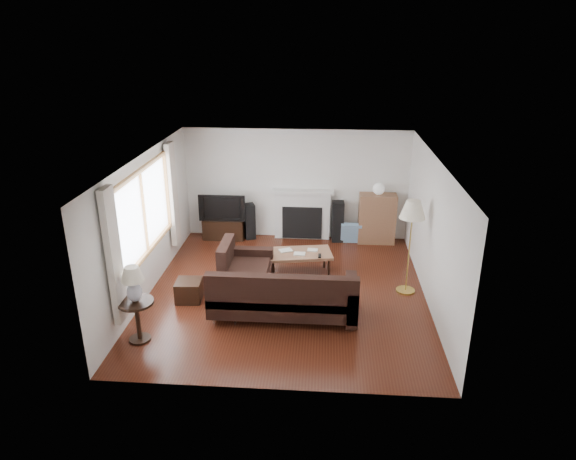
# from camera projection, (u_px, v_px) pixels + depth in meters

# --- Properties ---
(room) EXTENTS (5.10, 5.60, 2.54)m
(room) POSITION_uv_depth(u_px,v_px,m) (287.00, 228.00, 8.96)
(room) COLOR #4A1D10
(room) RESTS_ON ground
(window) EXTENTS (0.12, 2.74, 1.54)m
(window) POSITION_uv_depth(u_px,v_px,m) (144.00, 212.00, 8.84)
(window) COLOR olive
(window) RESTS_ON room
(curtain_near) EXTENTS (0.10, 0.35, 2.10)m
(curtain_near) POSITION_uv_depth(u_px,v_px,m) (114.00, 257.00, 7.48)
(curtain_near) COLOR beige
(curtain_near) RESTS_ON room
(curtain_far) EXTENTS (0.10, 0.35, 2.10)m
(curtain_far) POSITION_uv_depth(u_px,v_px,m) (173.00, 194.00, 10.30)
(curtain_far) COLOR beige
(curtain_far) RESTS_ON room
(fireplace) EXTENTS (1.40, 0.26, 1.15)m
(fireplace) POSITION_uv_depth(u_px,v_px,m) (302.00, 214.00, 11.65)
(fireplace) COLOR white
(fireplace) RESTS_ON room
(tv_stand) EXTENTS (0.92, 0.42, 0.46)m
(tv_stand) POSITION_uv_depth(u_px,v_px,m) (224.00, 228.00, 11.77)
(tv_stand) COLOR black
(tv_stand) RESTS_ON ground
(television) EXTENTS (1.05, 0.14, 0.60)m
(television) POSITION_uv_depth(u_px,v_px,m) (223.00, 206.00, 11.57)
(television) COLOR black
(television) RESTS_ON tv_stand
(speaker_left) EXTENTS (0.31, 0.33, 0.82)m
(speaker_left) POSITION_uv_depth(u_px,v_px,m) (250.00, 221.00, 11.71)
(speaker_left) COLOR black
(speaker_left) RESTS_ON ground
(speaker_right) EXTENTS (0.27, 0.32, 0.92)m
(speaker_right) POSITION_uv_depth(u_px,v_px,m) (338.00, 221.00, 11.55)
(speaker_right) COLOR black
(speaker_right) RESTS_ON ground
(bookshelf) EXTENTS (0.82, 0.39, 1.12)m
(bookshelf) POSITION_uv_depth(u_px,v_px,m) (377.00, 219.00, 11.43)
(bookshelf) COLOR brown
(bookshelf) RESTS_ON ground
(globe_lamp) EXTENTS (0.26, 0.26, 0.26)m
(globe_lamp) POSITION_uv_depth(u_px,v_px,m) (379.00, 189.00, 11.18)
(globe_lamp) COLOR white
(globe_lamp) RESTS_ON bookshelf
(sectional_sofa) EXTENTS (2.64, 1.93, 0.85)m
(sectional_sofa) POSITION_uv_depth(u_px,v_px,m) (283.00, 293.00, 8.49)
(sectional_sofa) COLOR black
(sectional_sofa) RESTS_ON ground
(coffee_table) EXTENTS (1.32, 0.87, 0.48)m
(coffee_table) POSITION_uv_depth(u_px,v_px,m) (300.00, 263.00, 10.00)
(coffee_table) COLOR #895C41
(coffee_table) RESTS_ON ground
(footstool) EXTENTS (0.47, 0.47, 0.37)m
(footstool) POSITION_uv_depth(u_px,v_px,m) (189.00, 290.00, 9.07)
(footstool) COLOR black
(footstool) RESTS_ON ground
(floor_lamp) EXTENTS (0.59, 0.59, 1.76)m
(floor_lamp) POSITION_uv_depth(u_px,v_px,m) (409.00, 247.00, 9.12)
(floor_lamp) COLOR gold
(floor_lamp) RESTS_ON ground
(side_table) EXTENTS (0.54, 0.54, 0.68)m
(side_table) POSITION_uv_depth(u_px,v_px,m) (138.00, 321.00, 7.84)
(side_table) COLOR black
(side_table) RESTS_ON ground
(table_lamp) EXTENTS (0.35, 0.35, 0.57)m
(table_lamp) POSITION_uv_depth(u_px,v_px,m) (133.00, 284.00, 7.61)
(table_lamp) COLOR silver
(table_lamp) RESTS_ON side_table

